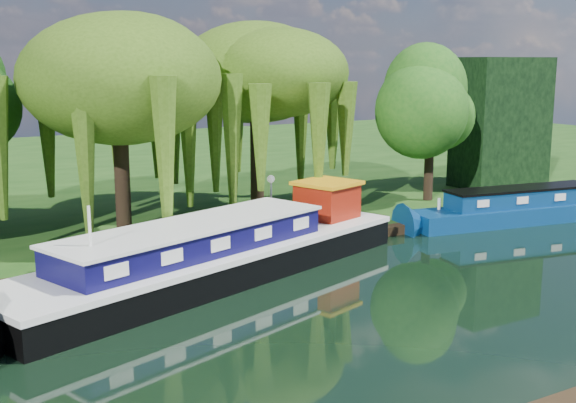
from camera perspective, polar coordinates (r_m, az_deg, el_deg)
ground at (r=25.46m, az=9.30°, el=-7.93°), size 120.00×120.00×0.00m
far_bank at (r=55.27m, az=-13.71°, el=2.41°), size 120.00×52.00×0.45m
dutch_barge at (r=27.88m, az=-5.66°, el=-4.13°), size 18.41×9.56×3.81m
narrowboat at (r=39.57m, az=18.54°, el=-0.48°), size 13.69×4.39×1.97m
red_dinghy at (r=25.25m, az=-16.83°, el=-8.42°), size 3.07×2.52×0.55m
willow_left at (r=33.25m, az=-13.29°, el=9.21°), size 7.89×7.89×9.46m
willow_right at (r=37.19m, az=-2.51°, el=9.08°), size 7.32×7.32×8.91m
tree_far_right at (r=41.21m, az=11.23°, el=7.22°), size 4.58×4.58×7.50m
conifer_hedge at (r=47.51m, az=16.48°, el=6.04°), size 6.00×3.00×8.00m
lamppost at (r=33.58m, az=-1.36°, el=1.10°), size 0.36×0.36×2.56m
mooring_posts at (r=31.60m, az=-1.09°, el=-2.25°), size 19.16×0.16×1.00m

